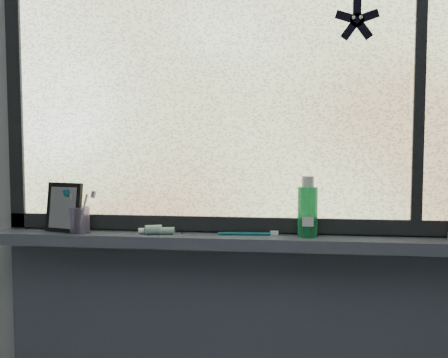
% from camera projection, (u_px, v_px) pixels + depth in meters
% --- Properties ---
extents(wall_back, '(3.00, 0.01, 2.50)m').
position_uv_depth(wall_back, '(234.00, 165.00, 1.72)').
color(wall_back, '#9EA3A8').
rests_on(wall_back, ground).
extents(windowsill, '(1.62, 0.14, 0.04)m').
position_uv_depth(windowsill, '(232.00, 241.00, 1.66)').
color(windowsill, '#454C5C').
rests_on(windowsill, wall_back).
extents(window_pane, '(1.50, 0.01, 1.00)m').
position_uv_depth(window_pane, '(233.00, 82.00, 1.67)').
color(window_pane, silver).
rests_on(window_pane, wall_back).
extents(frame_bottom, '(1.60, 0.03, 0.05)m').
position_uv_depth(frame_bottom, '(233.00, 224.00, 1.70)').
color(frame_bottom, black).
rests_on(frame_bottom, windowsill).
extents(frame_left, '(0.05, 0.03, 1.10)m').
position_uv_depth(frame_left, '(16.00, 85.00, 1.76)').
color(frame_left, black).
rests_on(frame_left, wall_back).
extents(frame_mullion, '(0.03, 0.03, 1.00)m').
position_uv_depth(frame_mullion, '(419.00, 79.00, 1.60)').
color(frame_mullion, black).
rests_on(frame_mullion, wall_back).
extents(starfish_sticker, '(0.15, 0.02, 0.15)m').
position_uv_depth(starfish_sticker, '(357.00, 20.00, 1.60)').
color(starfish_sticker, black).
rests_on(starfish_sticker, window_pane).
extents(vanity_mirror, '(0.15, 0.10, 0.17)m').
position_uv_depth(vanity_mirror, '(64.00, 207.00, 1.72)').
color(vanity_mirror, black).
rests_on(vanity_mirror, windowsill).
extents(toothpaste_tube, '(0.18, 0.09, 0.03)m').
position_uv_depth(toothpaste_tube, '(159.00, 230.00, 1.67)').
color(toothpaste_tube, silver).
rests_on(toothpaste_tube, windowsill).
extents(toothbrush_cup, '(0.07, 0.07, 0.09)m').
position_uv_depth(toothbrush_cup, '(80.00, 220.00, 1.70)').
color(toothbrush_cup, '#A799CA').
rests_on(toothbrush_cup, windowsill).
extents(toothbrush_lying, '(0.22, 0.04, 0.01)m').
position_uv_depth(toothbrush_lying, '(245.00, 233.00, 1.66)').
color(toothbrush_lying, '#0B5C68').
rests_on(toothbrush_lying, windowsill).
extents(mouthwash_bottle, '(0.07, 0.07, 0.16)m').
position_uv_depth(mouthwash_bottle, '(308.00, 206.00, 1.63)').
color(mouthwash_bottle, green).
rests_on(mouthwash_bottle, windowsill).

